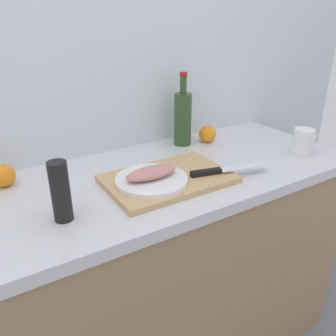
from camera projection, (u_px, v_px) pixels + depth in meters
back_wall at (50, 67)px, 1.21m from camera, size 3.20×0.05×2.50m
kitchen_counter at (102, 297)px, 1.29m from camera, size 2.00×0.60×0.90m
cutting_board at (168, 179)px, 1.16m from camera, size 0.42×0.28×0.02m
white_plate at (151, 180)px, 1.12m from camera, size 0.24×0.24×0.01m
fish_fillet at (151, 173)px, 1.11m from camera, size 0.18×0.08×0.04m
chef_knife at (220, 170)px, 1.18m from camera, size 0.29×0.10×0.02m
wine_bottle at (183, 118)px, 1.45m from camera, size 0.07×0.07×0.31m
coffee_mug_0 at (303, 142)px, 1.37m from camera, size 0.12×0.08×0.10m
orange_0 at (207, 134)px, 1.51m from camera, size 0.07×0.07×0.07m
orange_1 at (3, 176)px, 1.12m from camera, size 0.08×0.08×0.08m
pepper_mill at (60, 192)px, 0.92m from camera, size 0.05×0.05×0.17m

